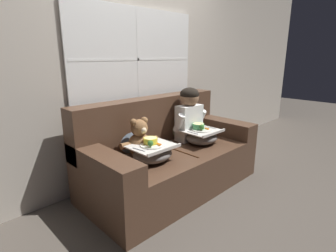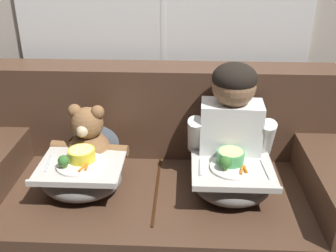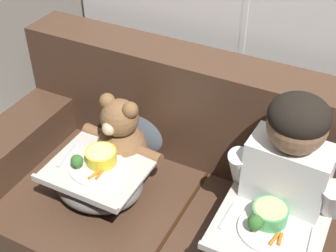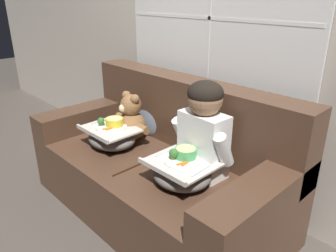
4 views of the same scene
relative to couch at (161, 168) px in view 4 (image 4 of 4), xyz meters
The scene contains 9 objects.
ground_plane 0.34m from the couch, 90.00° to the right, with size 14.00×14.00×0.00m, color #4C443D.
wall_back_with_window 1.10m from the couch, 90.00° to the left, with size 8.00×0.08×2.60m.
couch is the anchor object (origin of this frame).
throw_pillow_behind_child 0.49m from the couch, 29.43° to the left, with size 0.34×0.16×0.35m.
throw_pillow_behind_teddy 0.49m from the couch, 150.57° to the left, with size 0.35×0.17×0.36m.
child_figure 0.56m from the couch, ahead, with size 0.43×0.21×0.60m.
teddy_bear 0.44m from the couch, behind, with size 0.41×0.29×0.38m.
lap_tray_child 0.43m from the couch, 24.27° to the right, with size 0.38×0.35×0.23m.
lap_tray_teddy 0.43m from the couch, 155.70° to the right, with size 0.40×0.34×0.22m.
Camera 4 is at (1.52, -1.32, 1.50)m, focal length 35.00 mm.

